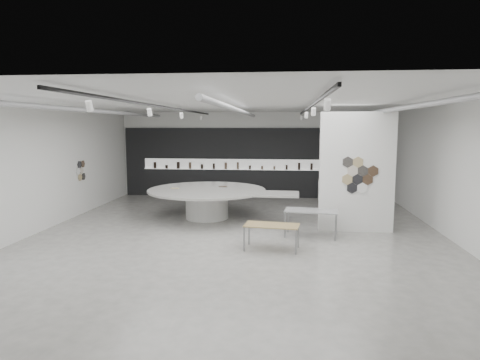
# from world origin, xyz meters

# --- Properties ---
(room) EXTENTS (12.02, 14.02, 3.82)m
(room) POSITION_xyz_m (-0.09, -0.00, 2.07)
(room) COLOR #9B9992
(room) RESTS_ON ground
(back_wall_display) EXTENTS (11.80, 0.27, 3.10)m
(back_wall_display) POSITION_xyz_m (-0.08, 6.93, 1.54)
(back_wall_display) COLOR black
(back_wall_display) RESTS_ON ground
(partition_column) EXTENTS (2.20, 0.38, 3.60)m
(partition_column) POSITION_xyz_m (3.50, 1.00, 1.80)
(partition_column) COLOR white
(partition_column) RESTS_ON ground
(display_island) EXTENTS (5.24, 4.19, 1.04)m
(display_island) POSITION_xyz_m (-1.23, 2.26, 0.67)
(display_island) COLOR white
(display_island) RESTS_ON ground
(sample_table_wood) EXTENTS (1.47, 0.87, 0.65)m
(sample_table_wood) POSITION_xyz_m (1.03, -1.27, 0.61)
(sample_table_wood) COLOR #9A814F
(sample_table_wood) RESTS_ON ground
(sample_table_stone) EXTENTS (1.59, 0.95, 0.77)m
(sample_table_stone) POSITION_xyz_m (2.12, 0.18, 0.70)
(sample_table_stone) COLOR gray
(sample_table_stone) RESTS_ON ground
(kitchen_counter) EXTENTS (1.56, 0.67, 1.21)m
(kitchen_counter) POSITION_xyz_m (3.57, 6.53, 0.44)
(kitchen_counter) COLOR white
(kitchen_counter) RESTS_ON ground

